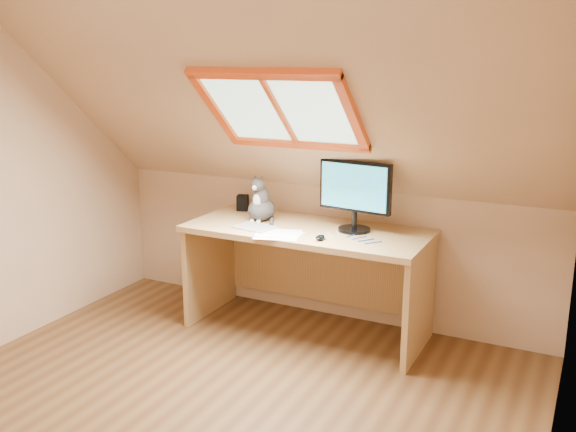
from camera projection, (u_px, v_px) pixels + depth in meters
The scene contains 10 objects.
ground at pixel (195, 424), 3.50m from camera, with size 3.50×3.50×0.00m, color brown.
room_shell at pixel (173, 168), 3.07m from camera, with size 3.52×3.52×2.41m.
desk at pixel (311, 257), 4.61m from camera, with size 1.70×0.75×0.78m.
monitor at pixel (355, 191), 4.34m from camera, with size 0.53×0.22×0.49m.
cat at pixel (261, 204), 4.66m from camera, with size 0.20×0.24×0.35m.
desk_speaker at pixel (243, 203), 4.98m from camera, with size 0.08×0.08×0.12m, color black.
graphics_tablet at pixel (255, 227), 4.48m from camera, with size 0.27×0.19×0.01m, color #B2B2B7.
mouse at pixel (320, 237), 4.20m from camera, with size 0.06×0.10×0.03m, color black.
papers at pixel (278, 235), 4.31m from camera, with size 0.35×0.30×0.01m.
cables at pixel (348, 238), 4.23m from camera, with size 0.51×0.26×0.01m.
Camera 1 is at (1.84, -2.56, 1.96)m, focal length 40.00 mm.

